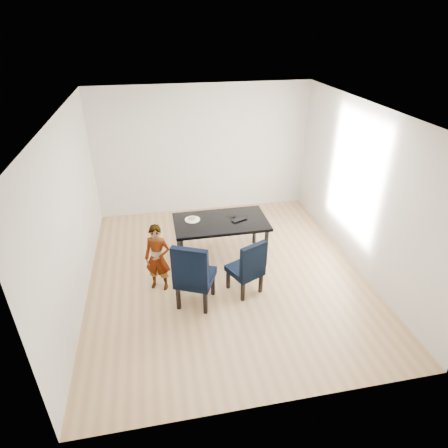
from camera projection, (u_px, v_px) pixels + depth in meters
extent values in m
cube|color=tan|center=(226.00, 274.00, 6.35)|extent=(4.50, 5.00, 0.01)
cube|color=white|center=(227.00, 111.00, 5.03)|extent=(4.50, 5.00, 0.01)
cube|color=silver|center=(203.00, 151.00, 7.84)|extent=(4.50, 0.01, 2.70)
cube|color=white|center=(279.00, 314.00, 3.54)|extent=(4.50, 0.01, 2.70)
cube|color=silver|center=(71.00, 215.00, 5.31)|extent=(0.01, 5.00, 2.70)
cube|color=silver|center=(363.00, 190.00, 6.07)|extent=(0.01, 5.00, 2.70)
cube|color=black|center=(221.00, 239.00, 6.59)|extent=(1.60, 0.90, 0.75)
cube|color=black|center=(195.00, 272.00, 5.47)|extent=(0.70, 0.71, 1.09)
cube|color=black|center=(245.00, 266.00, 5.74)|extent=(0.60, 0.61, 0.94)
imported|color=orange|center=(158.00, 258.00, 5.76)|extent=(0.48, 0.39, 1.12)
cylinder|color=white|center=(192.00, 220.00, 6.43)|extent=(0.33, 0.33, 0.01)
ellipsoid|color=#B49440|center=(192.00, 218.00, 6.41)|extent=(0.15, 0.11, 0.06)
imported|color=black|center=(238.00, 218.00, 6.46)|extent=(0.34, 0.29, 0.02)
torus|color=black|center=(233.00, 218.00, 6.48)|extent=(0.17, 0.17, 0.01)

